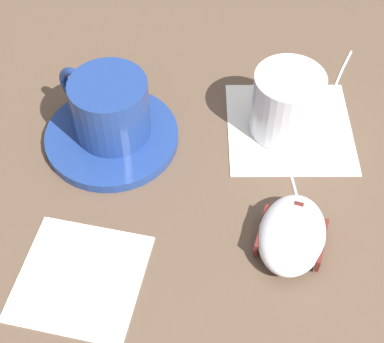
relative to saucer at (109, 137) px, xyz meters
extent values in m
plane|color=brown|center=(0.05, 0.12, -0.01)|extent=(3.00, 3.00, 0.00)
cylinder|color=navy|center=(0.00, 0.00, 0.00)|extent=(0.15, 0.15, 0.01)
cylinder|color=navy|center=(-0.01, 0.00, 0.04)|extent=(0.09, 0.09, 0.07)
torus|color=navy|center=(-0.03, -0.04, 0.05)|extent=(0.04, 0.05, 0.05)
ellipsoid|color=silver|center=(0.13, 0.20, 0.01)|extent=(0.11, 0.09, 0.04)
cylinder|color=#591E19|center=(0.10, 0.20, 0.02)|extent=(0.01, 0.01, 0.01)
cube|color=#591E19|center=(0.12, 0.17, 0.01)|extent=(0.05, 0.02, 0.02)
cube|color=#591E19|center=(0.14, 0.23, 0.01)|extent=(0.05, 0.02, 0.02)
cylinder|color=white|center=(0.06, 0.21, 0.00)|extent=(0.04, 0.01, 0.00)
cylinder|color=white|center=(0.02, 0.21, 0.00)|extent=(0.04, 0.02, 0.00)
cylinder|color=white|center=(-0.02, 0.22, 0.00)|extent=(0.04, 0.00, 0.00)
cylinder|color=white|center=(-0.05, 0.23, 0.00)|extent=(0.04, 0.02, 0.00)
cylinder|color=white|center=(-0.09, 0.25, 0.00)|extent=(0.03, 0.03, 0.00)
cylinder|color=white|center=(-0.12, 0.27, 0.00)|extent=(0.04, 0.02, 0.00)
cylinder|color=white|center=(-0.15, 0.28, 0.00)|extent=(0.04, 0.02, 0.00)
sphere|color=white|center=(0.08, 0.21, 0.00)|extent=(0.00, 0.00, 0.00)
sphere|color=white|center=(0.04, 0.20, 0.00)|extent=(0.00, 0.00, 0.00)
sphere|color=white|center=(0.00, 0.22, 0.00)|extent=(0.00, 0.00, 0.00)
sphere|color=white|center=(-0.04, 0.22, 0.00)|extent=(0.00, 0.00, 0.00)
sphere|color=white|center=(-0.07, 0.24, 0.00)|extent=(0.00, 0.00, 0.00)
sphere|color=white|center=(-0.10, 0.26, 0.00)|extent=(0.00, 0.00, 0.00)
sphere|color=white|center=(-0.14, 0.28, 0.00)|extent=(0.00, 0.00, 0.00)
sphere|color=white|center=(-0.17, 0.29, 0.00)|extent=(0.00, 0.00, 0.00)
cube|color=silver|center=(-0.03, 0.21, 0.00)|extent=(0.15, 0.15, 0.00)
cylinder|color=silver|center=(-0.03, 0.20, 0.04)|extent=(0.08, 0.08, 0.08)
cube|color=silver|center=(0.18, -0.01, 0.00)|extent=(0.14, 0.14, 0.00)
camera|label=1|loc=(0.44, 0.12, 0.50)|focal=55.00mm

